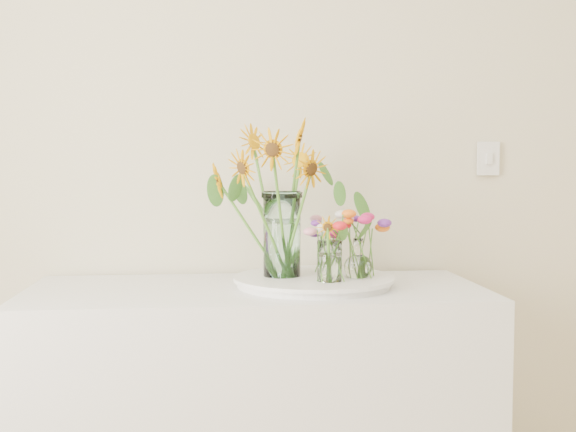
{
  "coord_description": "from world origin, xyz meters",
  "views": [
    {
      "loc": [
        -0.49,
        -0.27,
        1.27
      ],
      "look_at": [
        -0.27,
        1.94,
        1.12
      ],
      "focal_mm": 45.0,
      "sensor_mm": 36.0,
      "label": 1
    }
  ],
  "objects_px": {
    "counter": "(256,430)",
    "tray": "(314,282)",
    "small_vase_a": "(329,262)",
    "small_vase_b": "(358,259)",
    "small_vase_c": "(328,258)",
    "mason_jar": "(282,234)"
  },
  "relations": [
    {
      "from": "small_vase_c",
      "to": "small_vase_b",
      "type": "bearing_deg",
      "value": -56.64
    },
    {
      "from": "counter",
      "to": "small_vase_b",
      "type": "relative_size",
      "value": 11.11
    },
    {
      "from": "counter",
      "to": "small_vase_c",
      "type": "height_order",
      "value": "small_vase_c"
    },
    {
      "from": "small_vase_a",
      "to": "small_vase_b",
      "type": "bearing_deg",
      "value": 33.42
    },
    {
      "from": "tray",
      "to": "small_vase_b",
      "type": "distance_m",
      "value": 0.16
    },
    {
      "from": "counter",
      "to": "tray",
      "type": "height_order",
      "value": "tray"
    },
    {
      "from": "small_vase_b",
      "to": "small_vase_c",
      "type": "height_order",
      "value": "small_vase_b"
    },
    {
      "from": "mason_jar",
      "to": "small_vase_b",
      "type": "relative_size",
      "value": 2.15
    },
    {
      "from": "counter",
      "to": "mason_jar",
      "type": "relative_size",
      "value": 5.16
    },
    {
      "from": "small_vase_a",
      "to": "small_vase_c",
      "type": "height_order",
      "value": "small_vase_a"
    },
    {
      "from": "mason_jar",
      "to": "small_vase_a",
      "type": "relative_size",
      "value": 2.14
    },
    {
      "from": "mason_jar",
      "to": "small_vase_a",
      "type": "height_order",
      "value": "mason_jar"
    },
    {
      "from": "small_vase_a",
      "to": "small_vase_b",
      "type": "distance_m",
      "value": 0.12
    },
    {
      "from": "counter",
      "to": "small_vase_a",
      "type": "relative_size",
      "value": 11.02
    },
    {
      "from": "tray",
      "to": "mason_jar",
      "type": "xyz_separation_m",
      "value": [
        -0.1,
        0.02,
        0.15
      ]
    },
    {
      "from": "small_vase_b",
      "to": "small_vase_c",
      "type": "relative_size",
      "value": 1.26
    },
    {
      "from": "tray",
      "to": "small_vase_b",
      "type": "bearing_deg",
      "value": -12.73
    },
    {
      "from": "counter",
      "to": "tray",
      "type": "distance_m",
      "value": 0.5
    },
    {
      "from": "counter",
      "to": "small_vase_a",
      "type": "height_order",
      "value": "small_vase_a"
    },
    {
      "from": "counter",
      "to": "tray",
      "type": "relative_size",
      "value": 2.94
    },
    {
      "from": "small_vase_c",
      "to": "small_vase_a",
      "type": "bearing_deg",
      "value": -97.59
    },
    {
      "from": "small_vase_b",
      "to": "small_vase_c",
      "type": "bearing_deg",
      "value": 123.36
    }
  ]
}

